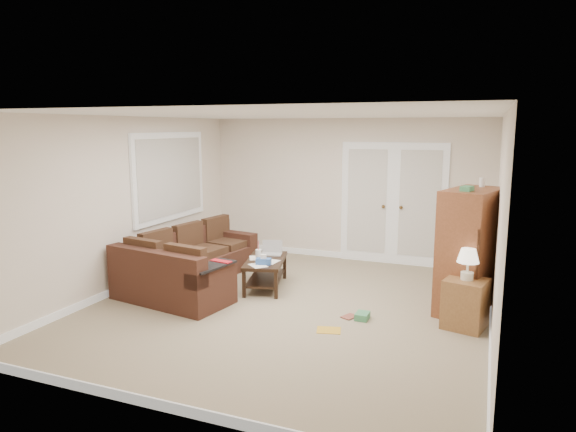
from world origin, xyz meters
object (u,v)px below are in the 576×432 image
at_px(coffee_table, 266,272).
at_px(sectional_sofa, 188,267).
at_px(tv_armoire, 470,251).
at_px(side_cabinet, 466,299).

bearing_deg(coffee_table, sectional_sofa, -173.93).
bearing_deg(tv_armoire, side_cabinet, -72.76).
xyz_separation_m(sectional_sofa, coffee_table, (1.08, 0.42, -0.06)).
height_order(sectional_sofa, side_cabinet, side_cabinet).
distance_m(sectional_sofa, side_cabinet, 3.90).
bearing_deg(coffee_table, side_cabinet, -26.12).
bearing_deg(side_cabinet, tv_armoire, 104.15).
xyz_separation_m(coffee_table, side_cabinet, (2.82, -0.55, 0.11)).
height_order(coffee_table, tv_armoire, tv_armoire).
bearing_deg(sectional_sofa, tv_armoire, 16.14).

